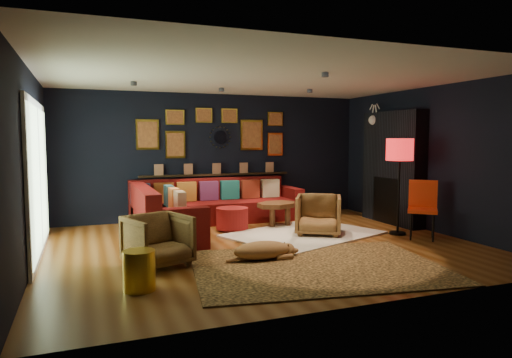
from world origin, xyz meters
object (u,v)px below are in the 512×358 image
object	(u,v)px
pouf	(232,218)
dog	(262,247)
gold_stool	(139,270)
orange_chair	(423,204)
armchair_right	(318,213)
coffee_table	(277,207)
armchair_left	(158,238)
floor_lamp	(400,154)
sectional	(198,210)

from	to	relation	value
pouf	dog	world-z (taller)	pouf
gold_stool	orange_chair	xyz separation A→B (m)	(4.76, 1.04, 0.35)
gold_stool	armchair_right	bearing A→B (deg)	29.85
orange_chair	armchair_right	bearing A→B (deg)	-167.18
coffee_table	orange_chair	distance (m)	2.62
pouf	armchair_left	world-z (taller)	armchair_left
floor_lamp	armchair_right	bearing A→B (deg)	162.33
sectional	armchair_left	world-z (taller)	sectional
armchair_right	floor_lamp	distance (m)	1.74
armchair_right	floor_lamp	bearing A→B (deg)	12.68
orange_chair	floor_lamp	distance (m)	0.94
gold_stool	sectional	bearing A→B (deg)	66.14
coffee_table	armchair_left	xyz separation A→B (m)	(-2.55, -1.99, 0.01)
pouf	orange_chair	size ratio (longest dim) A/B	0.60
armchair_left	gold_stool	bearing A→B (deg)	-130.86
sectional	coffee_table	size ratio (longest dim) A/B	3.41
coffee_table	dog	distance (m)	2.51
pouf	floor_lamp	size ratio (longest dim) A/B	0.35
armchair_left	sectional	bearing A→B (deg)	45.53
armchair_right	orange_chair	bearing A→B (deg)	2.37
pouf	orange_chair	bearing A→B (deg)	-32.21
pouf	armchair_left	xyz separation A→B (m)	(-1.63, -1.92, 0.15)
dog	pouf	bearing A→B (deg)	84.67
dog	floor_lamp	bearing A→B (deg)	16.51
floor_lamp	armchair_left	bearing A→B (deg)	-172.57
coffee_table	armchair_left	bearing A→B (deg)	-141.99
gold_stool	floor_lamp	world-z (taller)	floor_lamp
armchair_left	armchair_right	size ratio (longest dim) A/B	0.97
floor_lamp	coffee_table	bearing A→B (deg)	139.29
armchair_right	gold_stool	size ratio (longest dim) A/B	1.75
coffee_table	pouf	xyz separation A→B (m)	(-0.92, -0.07, -0.15)
gold_stool	orange_chair	size ratio (longest dim) A/B	0.46
sectional	armchair_right	xyz separation A→B (m)	(1.78, -1.43, 0.06)
sectional	floor_lamp	distance (m)	3.79
sectional	orange_chair	size ratio (longest dim) A/B	3.51
sectional	coffee_table	world-z (taller)	sectional
armchair_right	dog	world-z (taller)	armchair_right
sectional	orange_chair	distance (m)	4.00
coffee_table	pouf	distance (m)	0.93
coffee_table	dog	size ratio (longest dim) A/B	0.92
coffee_table	armchair_left	world-z (taller)	armchair_left
orange_chair	floor_lamp	bearing A→B (deg)	157.26
dog	armchair_right	bearing A→B (deg)	39.61
orange_chair	floor_lamp	size ratio (longest dim) A/B	0.58
orange_chair	armchair_left	bearing A→B (deg)	-137.06
armchair_left	orange_chair	bearing A→B (deg)	-17.52
floor_lamp	sectional	bearing A→B (deg)	149.17
coffee_table	floor_lamp	bearing A→B (deg)	-40.71
coffee_table	dog	xyz separation A→B (m)	(-1.18, -2.21, -0.18)
dog	orange_chair	bearing A→B (deg)	8.60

